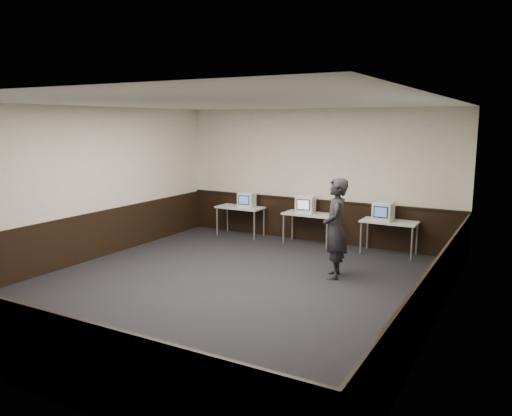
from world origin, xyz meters
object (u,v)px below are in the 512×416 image
(desk_center, at_px, (309,216))
(emac_right, at_px, (383,211))
(emac_left, at_px, (247,200))
(person, at_px, (335,228))
(desk_right, at_px, (389,224))
(emac_center, at_px, (306,204))
(desk_left, at_px, (240,209))

(desk_center, bearing_deg, emac_right, -1.74)
(emac_left, bearing_deg, person, -43.41)
(desk_right, distance_m, person, 2.20)
(desk_center, distance_m, emac_left, 1.73)
(desk_right, xyz_separation_m, emac_left, (-3.61, 0.00, 0.26))
(desk_right, distance_m, emac_right, 0.31)
(emac_center, xyz_separation_m, person, (1.54, -2.14, -0.02))
(desk_right, relative_size, emac_left, 2.61)
(desk_center, xyz_separation_m, emac_center, (-0.10, 0.00, 0.28))
(person, bearing_deg, desk_center, -164.43)
(desk_center, relative_size, emac_left, 2.61)
(desk_right, xyz_separation_m, person, (-0.46, -2.14, 0.26))
(desk_left, relative_size, emac_right, 2.67)
(emac_center, xyz_separation_m, emac_right, (1.87, -0.06, -0.00))
(desk_right, bearing_deg, emac_center, 179.95)
(desk_left, distance_m, desk_center, 1.90)
(desk_center, height_order, desk_right, same)
(desk_left, height_order, emac_center, emac_center)
(desk_center, bearing_deg, desk_right, 0.00)
(emac_left, xyz_separation_m, person, (3.15, -2.14, -0.01))
(person, bearing_deg, emac_right, 152.55)
(desk_right, relative_size, emac_right, 2.67)
(desk_center, xyz_separation_m, emac_left, (-1.71, 0.00, 0.26))
(desk_center, relative_size, emac_right, 2.67)
(desk_center, distance_m, person, 2.59)
(desk_left, xyz_separation_m, emac_center, (1.80, 0.00, 0.28))
(emac_center, bearing_deg, desk_right, -9.45)
(emac_left, bearing_deg, emac_right, -10.14)
(desk_right, distance_m, emac_center, 2.01)
(desk_left, bearing_deg, emac_left, 0.53)
(emac_left, distance_m, emac_right, 3.48)
(desk_right, bearing_deg, emac_right, -157.21)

